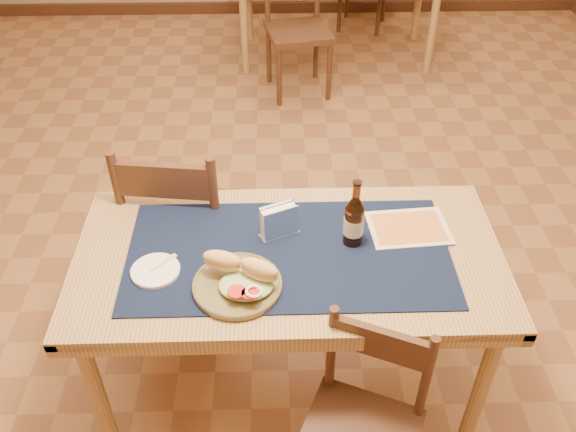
{
  "coord_description": "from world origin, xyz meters",
  "views": [
    {
      "loc": [
        -0.05,
        -2.45,
        2.31
      ],
      "look_at": [
        0.0,
        -0.7,
        0.85
      ],
      "focal_mm": 38.0,
      "sensor_mm": 36.0,
      "label": 1
    }
  ],
  "objects_px": {
    "chair_main_near": "(362,428)",
    "beer_bottle": "(354,221)",
    "chair_main_far": "(183,223)",
    "main_table": "(289,269)",
    "sandwich_plate": "(240,280)",
    "napkin_holder": "(279,222)"
  },
  "relations": [
    {
      "from": "chair_main_far",
      "to": "napkin_holder",
      "type": "height_order",
      "value": "chair_main_far"
    },
    {
      "from": "chair_main_far",
      "to": "napkin_holder",
      "type": "relative_size",
      "value": 6.19
    },
    {
      "from": "chair_main_far",
      "to": "sandwich_plate",
      "type": "xyz_separation_m",
      "value": [
        0.29,
        -0.63,
        0.27
      ]
    },
    {
      "from": "napkin_holder",
      "to": "chair_main_near",
      "type": "bearing_deg",
      "value": -67.18
    },
    {
      "from": "sandwich_plate",
      "to": "napkin_holder",
      "type": "xyz_separation_m",
      "value": [
        0.14,
        0.28,
        0.03
      ]
    },
    {
      "from": "chair_main_near",
      "to": "sandwich_plate",
      "type": "height_order",
      "value": "sandwich_plate"
    },
    {
      "from": "sandwich_plate",
      "to": "beer_bottle",
      "type": "xyz_separation_m",
      "value": [
        0.42,
        0.22,
        0.07
      ]
    },
    {
      "from": "chair_main_far",
      "to": "chair_main_near",
      "type": "xyz_separation_m",
      "value": [
        0.7,
        -0.99,
        -0.09
      ]
    },
    {
      "from": "main_table",
      "to": "napkin_holder",
      "type": "distance_m",
      "value": 0.19
    },
    {
      "from": "chair_main_near",
      "to": "beer_bottle",
      "type": "relative_size",
      "value": 2.94
    },
    {
      "from": "chair_main_near",
      "to": "chair_main_far",
      "type": "bearing_deg",
      "value": 125.24
    },
    {
      "from": "main_table",
      "to": "sandwich_plate",
      "type": "height_order",
      "value": "sandwich_plate"
    },
    {
      "from": "sandwich_plate",
      "to": "napkin_holder",
      "type": "relative_size",
      "value": 1.97
    },
    {
      "from": "main_table",
      "to": "sandwich_plate",
      "type": "xyz_separation_m",
      "value": [
        -0.17,
        -0.17,
        0.12
      ]
    },
    {
      "from": "main_table",
      "to": "napkin_holder",
      "type": "xyz_separation_m",
      "value": [
        -0.03,
        0.11,
        0.15
      ]
    },
    {
      "from": "main_table",
      "to": "chair_main_far",
      "type": "height_order",
      "value": "chair_main_far"
    },
    {
      "from": "main_table",
      "to": "chair_main_near",
      "type": "xyz_separation_m",
      "value": [
        0.23,
        -0.53,
        -0.24
      ]
    },
    {
      "from": "beer_bottle",
      "to": "chair_main_far",
      "type": "bearing_deg",
      "value": 150.03
    },
    {
      "from": "main_table",
      "to": "beer_bottle",
      "type": "bearing_deg",
      "value": 12.61
    },
    {
      "from": "main_table",
      "to": "beer_bottle",
      "type": "height_order",
      "value": "beer_bottle"
    },
    {
      "from": "chair_main_far",
      "to": "main_table",
      "type": "bearing_deg",
      "value": -44.73
    },
    {
      "from": "main_table",
      "to": "sandwich_plate",
      "type": "relative_size",
      "value": 5.07
    }
  ]
}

